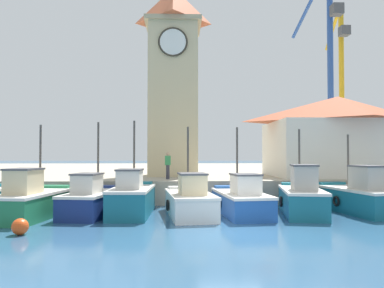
% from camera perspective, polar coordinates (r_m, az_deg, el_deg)
% --- Properties ---
extents(ground_plane, '(300.00, 300.00, 0.00)m').
position_cam_1_polar(ground_plane, '(14.45, 6.09, -13.03)').
color(ground_plane, '#2D567A').
extents(quay_wharf, '(120.00, 40.00, 1.37)m').
position_cam_1_polar(quay_wharf, '(41.05, 0.91, -4.62)').
color(quay_wharf, '#A89E89').
rests_on(quay_wharf, ground).
extents(fishing_boat_left_outer, '(2.52, 4.99, 4.26)m').
position_cam_1_polar(fishing_boat_left_outer, '(18.46, -23.15, -8.00)').
color(fishing_boat_left_outer, '#237A4C').
rests_on(fishing_boat_left_outer, ground).
extents(fishing_boat_left_inner, '(2.44, 4.78, 4.45)m').
position_cam_1_polar(fishing_boat_left_inner, '(18.46, -14.85, -8.27)').
color(fishing_boat_left_inner, navy).
rests_on(fishing_boat_left_inner, ground).
extents(fishing_boat_mid_left, '(1.96, 4.53, 4.52)m').
position_cam_1_polar(fishing_boat_mid_left, '(18.08, -9.13, -8.15)').
color(fishing_boat_mid_left, '#196B7F').
rests_on(fishing_boat_mid_left, ground).
extents(fishing_boat_center, '(2.50, 4.85, 4.20)m').
position_cam_1_polar(fishing_boat_center, '(17.57, -0.34, -8.68)').
color(fishing_boat_center, silver).
rests_on(fishing_boat_center, ground).
extents(fishing_boat_mid_right, '(2.44, 5.16, 4.21)m').
position_cam_1_polar(fishing_boat_mid_right, '(18.16, 7.46, -8.48)').
color(fishing_boat_mid_right, '#2356A8').
rests_on(fishing_boat_mid_right, ground).
extents(fishing_boat_right_inner, '(2.56, 5.00, 4.12)m').
position_cam_1_polar(fishing_boat_right_inner, '(18.75, 16.36, -7.83)').
color(fishing_boat_right_inner, '#196B7F').
rests_on(fishing_boat_right_inner, ground).
extents(fishing_boat_right_outer, '(2.62, 5.20, 3.88)m').
position_cam_1_polar(fishing_boat_right_outer, '(20.23, 23.87, -7.34)').
color(fishing_boat_right_outer, '#196B7F').
rests_on(fishing_boat_right_outer, ground).
extents(clock_tower, '(3.85, 3.85, 14.97)m').
position_cam_1_polar(clock_tower, '(26.90, -2.86, 10.31)').
color(clock_tower, beige).
rests_on(clock_tower, quay_wharf).
extents(warehouse_right, '(9.57, 7.01, 5.52)m').
position_cam_1_polar(warehouse_right, '(27.80, 21.41, 1.26)').
color(warehouse_right, silver).
rests_on(warehouse_right, quay_wharf).
extents(port_crane_near, '(2.40, 9.54, 20.08)m').
position_cam_1_polar(port_crane_near, '(38.59, 20.15, 6.98)').
color(port_crane_near, navy).
rests_on(port_crane_near, quay_wharf).
extents(port_crane_far, '(2.09, 8.24, 18.36)m').
position_cam_1_polar(port_crane_far, '(44.74, 21.82, 5.34)').
color(port_crane_far, '#976E11').
rests_on(port_crane_far, quay_wharf).
extents(mooring_buoy, '(0.59, 0.59, 0.59)m').
position_cam_1_polar(mooring_buoy, '(14.93, -24.73, -11.37)').
color(mooring_buoy, '#E54C19').
rests_on(mooring_buoy, ground).
extents(dock_worker_near_tower, '(0.34, 0.22, 1.62)m').
position_cam_1_polar(dock_worker_near_tower, '(22.63, -3.70, -3.23)').
color(dock_worker_near_tower, '#33333D').
rests_on(dock_worker_near_tower, quay_wharf).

